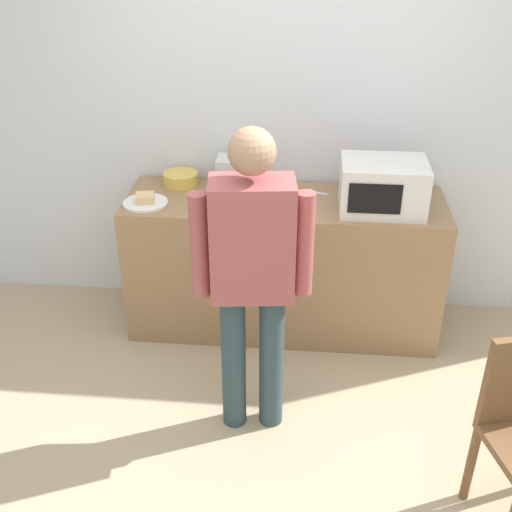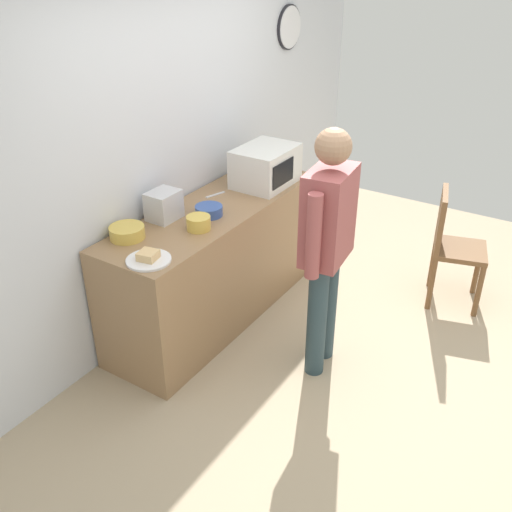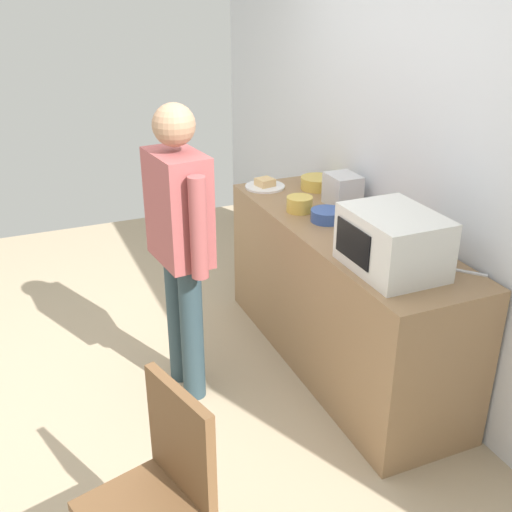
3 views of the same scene
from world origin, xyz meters
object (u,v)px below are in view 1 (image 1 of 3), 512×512
Objects in this scene: salad_bowl at (228,199)px; fork_utensil at (315,193)px; microwave at (383,186)px; person_standing at (252,267)px; spoon_utensil at (406,188)px; mixing_bowl at (181,179)px; toaster at (234,173)px; sandwich_plate at (145,201)px; cereal_bowl at (264,197)px.

salad_bowl reaches higher than fork_utensil.
microwave is 0.30× the size of person_standing.
microwave is 0.41m from spoon_utensil.
person_standing is at bearing -63.20° from mixing_bowl.
mixing_bowl is 0.36m from toaster.
sandwich_plate is 1.41× the size of cereal_bowl.
salad_bowl is 0.84× the size of cereal_bowl.
mixing_bowl reaches higher than sandwich_plate.
cereal_bowl is 0.85× the size of mixing_bowl.
cereal_bowl is at bearing -161.14° from spoon_utensil.
spoon_utensil is 1.50m from person_standing.
cereal_bowl reaches higher than fork_utensil.
toaster is 0.13× the size of person_standing.
salad_bowl is 0.47m from mixing_bowl.
toaster is (-0.92, 0.26, -0.05)m from microwave.
cereal_bowl is at bearing -150.99° from fork_utensil.
mixing_bowl is at bearing 178.07° from toaster.
mixing_bowl is at bearing 175.79° from fork_utensil.
sandwich_plate reaches higher than spoon_utensil.
cereal_bowl is at bearing -22.86° from mixing_bowl.
mixing_bowl is 1.34× the size of fork_utensil.
person_standing reaches higher than fork_utensil.
fork_utensil is (0.88, -0.06, -0.04)m from mixing_bowl.
sandwich_plate is at bearing -166.00° from fork_utensil.
mixing_bowl is (0.16, 0.32, 0.02)m from sandwich_plate.
person_standing reaches higher than toaster.
sandwich_plate is 1.67m from spoon_utensil.
person_standing reaches higher than spoon_utensil.
mixing_bowl is at bearing 168.10° from microwave.
toaster is at bearing 174.25° from fork_utensil.
spoon_utensil is at bearing 18.93° from salad_bowl.
salad_bowl is 0.23m from cereal_bowl.
sandwich_plate is at bearing -166.42° from spoon_utensil.
sandwich_plate is 1.62× the size of fork_utensil.
spoon_utensil is (1.62, 0.39, -0.01)m from sandwich_plate.
person_standing is at bearing -48.22° from sandwich_plate.
person_standing is at bearing -74.64° from salad_bowl.
mixing_bowl is at bearing -177.31° from spoon_utensil.
fork_utensil is (0.53, 0.25, -0.04)m from salad_bowl.
person_standing is at bearing -89.00° from cereal_bowl.
sandwich_plate is at bearing -178.86° from salad_bowl.
toaster is 1.11m from spoon_utensil.
microwave is at bearing 2.78° from salad_bowl.
sandwich_plate is 0.36m from mixing_bowl.
toaster is at bearing 164.40° from microwave.
spoon_utensil is 0.10× the size of person_standing.
microwave is 0.95m from toaster.
sandwich_plate is at bearing -177.80° from microwave.
salad_bowl is 0.71× the size of mixing_bowl.
fork_utensil is at bearing 74.70° from person_standing.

